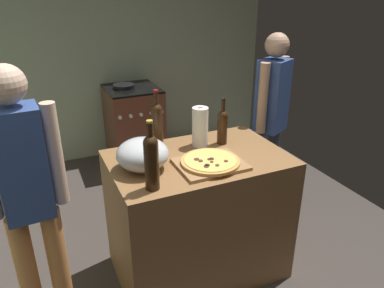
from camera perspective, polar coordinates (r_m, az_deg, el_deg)
ground_plane at (r=3.43m, az=-5.79°, el=-10.42°), size 3.84×3.43×0.02m
kitchen_wall_rear at (r=4.31m, az=-13.10°, el=14.97°), size 3.84×0.10×2.60m
counter at (r=2.56m, az=0.94°, el=-11.05°), size 1.12×0.73×0.89m
cutting_board at (r=2.23m, az=2.84°, el=-3.16°), size 0.40×0.32×0.02m
pizza at (r=2.22m, az=2.85°, el=-2.68°), size 0.36×0.36×0.03m
mixing_bowl at (r=2.17m, az=-7.66°, el=-1.58°), size 0.31×0.31×0.19m
paper_towel_roll at (r=2.46m, az=1.27°, el=2.69°), size 0.11×0.11×0.27m
wine_bottle_amber at (r=2.40m, az=-5.43°, el=3.11°), size 0.07×0.07×0.40m
wine_bottle_dark at (r=1.92m, az=-6.32°, el=-2.43°), size 0.08×0.08×0.39m
wine_bottle_clear at (r=2.50m, az=4.73°, el=2.95°), size 0.07×0.07×0.32m
stove at (r=4.18m, az=-8.96°, el=2.83°), size 0.55×0.62×0.92m
person_in_stripes at (r=2.09m, az=-24.10°, el=-7.01°), size 0.40×0.21×1.58m
person_in_red at (r=3.11m, az=12.10°, el=4.32°), size 0.37×0.29×1.57m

